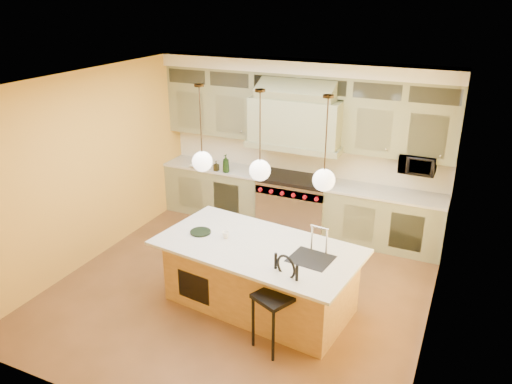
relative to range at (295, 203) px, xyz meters
The scene contains 18 objects.
floor 2.20m from the range, 90.00° to the right, with size 5.00×5.00×0.00m, color brown.
ceiling 3.23m from the range, 90.00° to the right, with size 5.00×5.00×0.00m, color white.
wall_back 1.03m from the range, 90.00° to the left, with size 5.00×5.00×0.00m, color gold.
wall_front 4.74m from the range, 90.00° to the right, with size 5.00×5.00×0.00m, color gold.
wall_left 3.43m from the range, 139.39° to the right, with size 5.00×5.00×0.00m, color gold.
wall_right 3.43m from the range, 40.61° to the right, with size 5.00×5.00×0.00m, color gold.
back_cabinetry 0.95m from the range, 90.00° to the left, with size 5.00×0.77×2.90m.
range is the anchor object (origin of this frame).
kitchen_island 2.43m from the range, 80.41° to the right, with size 2.74×1.68×1.35m.
counter_stool 3.21m from the range, 73.42° to the right, with size 0.54×0.54×1.17m.
microwave 2.18m from the range, ahead, with size 0.54×0.37×0.30m, color black.
oil_bottle_a 1.39m from the range, 169.89° to the right, with size 0.12×0.12×0.32m, color black.
oil_bottle_b 1.54m from the range, behind, with size 0.08×0.08×0.18m, color black.
fruit_bowl 1.88m from the range, behind, with size 0.27×0.27×0.07m, color white.
cup 2.47m from the range, 91.83° to the right, with size 0.09×0.09×0.09m, color white.
pendant_left 2.83m from the range, 99.49° to the right, with size 0.26×0.26×1.11m.
pendant_center 2.83m from the range, 80.51° to the right, with size 0.26×0.26×1.11m.
pendant_right 3.05m from the range, 63.38° to the right, with size 0.26×0.26×1.11m.
Camera 1 is at (2.70, -5.41, 3.93)m, focal length 35.00 mm.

